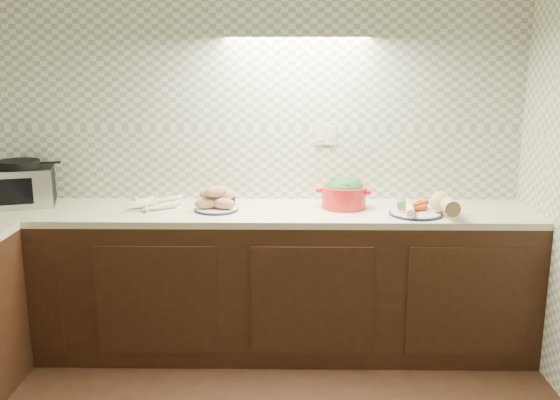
{
  "coord_description": "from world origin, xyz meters",
  "views": [
    {
      "loc": [
        0.32,
        -2.17,
        1.81
      ],
      "look_at": [
        0.27,
        1.25,
        1.02
      ],
      "focal_mm": 40.0,
      "sensor_mm": 36.0,
      "label": 1
    }
  ],
  "objects_px": {
    "sweet_potato_plate": "(216,201)",
    "veg_plate": "(428,206)",
    "dutch_oven": "(344,193)",
    "onion_bowl": "(224,199)",
    "toaster_oven": "(20,185)",
    "parsnip_pile": "(154,204)"
  },
  "relations": [
    {
      "from": "dutch_oven",
      "to": "veg_plate",
      "type": "relative_size",
      "value": 0.86
    },
    {
      "from": "toaster_oven",
      "to": "onion_bowl",
      "type": "height_order",
      "value": "toaster_oven"
    },
    {
      "from": "onion_bowl",
      "to": "sweet_potato_plate",
      "type": "bearing_deg",
      "value": -102.91
    },
    {
      "from": "parsnip_pile",
      "to": "veg_plate",
      "type": "xyz_separation_m",
      "value": [
        1.64,
        -0.12,
        0.02
      ]
    },
    {
      "from": "toaster_oven",
      "to": "sweet_potato_plate",
      "type": "height_order",
      "value": "toaster_oven"
    },
    {
      "from": "onion_bowl",
      "to": "dutch_oven",
      "type": "relative_size",
      "value": 0.42
    },
    {
      "from": "onion_bowl",
      "to": "parsnip_pile",
      "type": "bearing_deg",
      "value": -165.82
    },
    {
      "from": "parsnip_pile",
      "to": "dutch_oven",
      "type": "bearing_deg",
      "value": 2.39
    },
    {
      "from": "sweet_potato_plate",
      "to": "veg_plate",
      "type": "height_order",
      "value": "sweet_potato_plate"
    },
    {
      "from": "parsnip_pile",
      "to": "sweet_potato_plate",
      "type": "height_order",
      "value": "sweet_potato_plate"
    },
    {
      "from": "toaster_oven",
      "to": "veg_plate",
      "type": "distance_m",
      "value": 2.5
    },
    {
      "from": "dutch_oven",
      "to": "onion_bowl",
      "type": "bearing_deg",
      "value": -174.1
    },
    {
      "from": "parsnip_pile",
      "to": "sweet_potato_plate",
      "type": "xyz_separation_m",
      "value": [
        0.39,
        -0.03,
        0.03
      ]
    },
    {
      "from": "sweet_potato_plate",
      "to": "onion_bowl",
      "type": "relative_size",
      "value": 1.86
    },
    {
      "from": "toaster_oven",
      "to": "onion_bowl",
      "type": "bearing_deg",
      "value": -15.51
    },
    {
      "from": "parsnip_pile",
      "to": "dutch_oven",
      "type": "xyz_separation_m",
      "value": [
        1.16,
        0.05,
        0.06
      ]
    },
    {
      "from": "sweet_potato_plate",
      "to": "veg_plate",
      "type": "distance_m",
      "value": 1.26
    },
    {
      "from": "toaster_oven",
      "to": "veg_plate",
      "type": "xyz_separation_m",
      "value": [
        2.49,
        -0.2,
        -0.08
      ]
    },
    {
      "from": "toaster_oven",
      "to": "veg_plate",
      "type": "height_order",
      "value": "toaster_oven"
    },
    {
      "from": "onion_bowl",
      "to": "dutch_oven",
      "type": "height_order",
      "value": "dutch_oven"
    },
    {
      "from": "toaster_oven",
      "to": "onion_bowl",
      "type": "relative_size",
      "value": 3.29
    },
    {
      "from": "dutch_oven",
      "to": "toaster_oven",
      "type": "bearing_deg",
      "value": -170.7
    }
  ]
}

